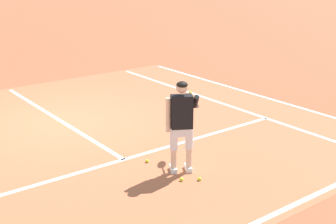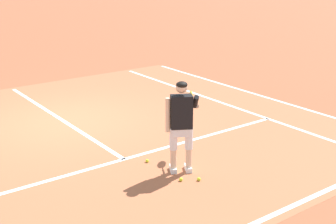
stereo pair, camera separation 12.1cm
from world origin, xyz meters
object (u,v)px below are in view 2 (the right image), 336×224
tennis_player (182,120)px  tennis_ball_near_feet (199,179)px  tennis_ball_by_baseline (147,161)px  tennis_ball_mid_court (181,179)px

tennis_player → tennis_ball_near_feet: size_ratio=25.95×
tennis_ball_near_feet → tennis_ball_by_baseline: 1.23m
tennis_ball_by_baseline → tennis_ball_mid_court: 1.01m
tennis_ball_mid_court → tennis_ball_near_feet: bearing=-34.2°
tennis_player → tennis_ball_near_feet: (0.01, -0.50, -0.96)m
tennis_player → tennis_ball_by_baseline: (-0.29, 0.69, -0.96)m
tennis_player → tennis_ball_by_baseline: bearing=113.0°
tennis_ball_by_baseline → tennis_player: bearing=-67.0°
tennis_player → tennis_ball_by_baseline: size_ratio=25.95×
tennis_ball_mid_court → tennis_player: bearing=51.8°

